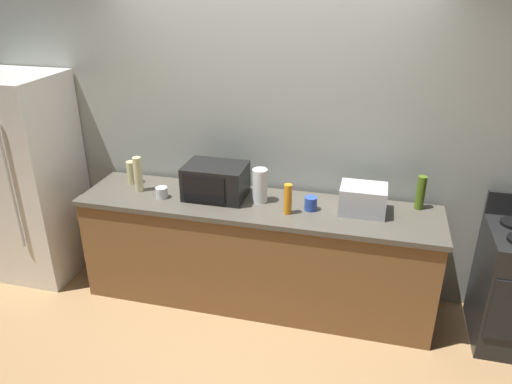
# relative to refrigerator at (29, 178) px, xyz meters

# --- Properties ---
(ground_plane) EXTENTS (8.00, 8.00, 0.00)m
(ground_plane) POSITION_rel_refrigerator_xyz_m (2.05, -0.40, -0.90)
(ground_plane) COLOR #A87F51
(back_wall) EXTENTS (6.40, 0.10, 2.70)m
(back_wall) POSITION_rel_refrigerator_xyz_m (2.05, 0.41, 0.45)
(back_wall) COLOR #9EA399
(back_wall) RESTS_ON ground_plane
(counter_run) EXTENTS (2.84, 0.64, 0.90)m
(counter_run) POSITION_rel_refrigerator_xyz_m (2.05, 0.00, -0.45)
(counter_run) COLOR brown
(counter_run) RESTS_ON ground_plane
(refrigerator) EXTENTS (0.72, 0.73, 1.80)m
(refrigerator) POSITION_rel_refrigerator_xyz_m (0.00, 0.00, 0.00)
(refrigerator) COLOR white
(refrigerator) RESTS_ON ground_plane
(microwave) EXTENTS (0.48, 0.35, 0.27)m
(microwave) POSITION_rel_refrigerator_xyz_m (1.71, 0.05, 0.13)
(microwave) COLOR black
(microwave) RESTS_ON counter_run
(toaster_oven) EXTENTS (0.34, 0.26, 0.21)m
(toaster_oven) POSITION_rel_refrigerator_xyz_m (2.86, 0.06, 0.10)
(toaster_oven) COLOR #B7BABF
(toaster_oven) RESTS_ON counter_run
(paper_towel_roll) EXTENTS (0.12, 0.12, 0.27)m
(paper_towel_roll) POSITION_rel_refrigerator_xyz_m (2.07, 0.05, 0.13)
(paper_towel_roll) COLOR white
(paper_towel_roll) RESTS_ON counter_run
(bottle_vinegar) EXTENTS (0.08, 0.08, 0.19)m
(bottle_vinegar) POSITION_rel_refrigerator_xyz_m (0.93, 0.13, 0.10)
(bottle_vinegar) COLOR beige
(bottle_vinegar) RESTS_ON counter_run
(bottle_hand_soap) EXTENTS (0.07, 0.07, 0.29)m
(bottle_hand_soap) POSITION_rel_refrigerator_xyz_m (1.06, 0.01, 0.14)
(bottle_hand_soap) COLOR beige
(bottle_hand_soap) RESTS_ON counter_run
(bottle_olive_oil) EXTENTS (0.07, 0.07, 0.26)m
(bottle_olive_oil) POSITION_rel_refrigerator_xyz_m (3.27, 0.23, 0.13)
(bottle_olive_oil) COLOR #4C6B19
(bottle_olive_oil) RESTS_ON counter_run
(bottle_dish_soap) EXTENTS (0.06, 0.06, 0.23)m
(bottle_dish_soap) POSITION_rel_refrigerator_xyz_m (2.32, -0.10, 0.12)
(bottle_dish_soap) COLOR orange
(bottle_dish_soap) RESTS_ON counter_run
(mug_blue) EXTENTS (0.10, 0.10, 0.10)m
(mug_blue) POSITION_rel_refrigerator_xyz_m (2.48, 0.00, 0.05)
(mug_blue) COLOR #2D4CB2
(mug_blue) RESTS_ON counter_run
(mug_white) EXTENTS (0.09, 0.09, 0.09)m
(mug_white) POSITION_rel_refrigerator_xyz_m (1.29, -0.08, 0.04)
(mug_white) COLOR white
(mug_white) RESTS_ON counter_run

